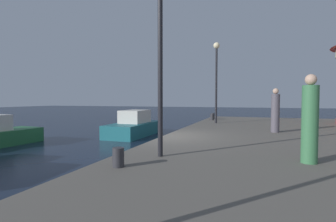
{
  "coord_description": "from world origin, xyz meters",
  "views": [
    {
      "loc": [
        3.33,
        -9.45,
        2.2
      ],
      "look_at": [
        -0.89,
        3.12,
        1.59
      ],
      "focal_mm": 28.18,
      "sensor_mm": 36.0,
      "label": 1
    }
  ],
  "objects_px": {
    "bollard_south": "(212,117)",
    "bollard_north": "(213,116)",
    "person_by_the_water": "(275,112)",
    "lamp_post_mid_promenade": "(160,30)",
    "person_mid_promenade": "(310,121)",
    "lamp_post_far_end": "(216,69)",
    "bollard_center": "(118,157)",
    "motorboat_teal": "(134,126)"
  },
  "relations": [
    {
      "from": "bollard_south",
      "to": "bollard_north",
      "type": "relative_size",
      "value": 1.0
    },
    {
      "from": "bollard_south",
      "to": "person_by_the_water",
      "type": "distance_m",
      "value": 6.53
    },
    {
      "from": "lamp_post_mid_promenade",
      "to": "bollard_north",
      "type": "bearing_deg",
      "value": 93.14
    },
    {
      "from": "person_mid_promenade",
      "to": "person_by_the_water",
      "type": "bearing_deg",
      "value": 93.67
    },
    {
      "from": "bollard_south",
      "to": "lamp_post_mid_promenade",
      "type": "bearing_deg",
      "value": -87.2
    },
    {
      "from": "bollard_south",
      "to": "bollard_north",
      "type": "height_order",
      "value": "same"
    },
    {
      "from": "lamp_post_far_end",
      "to": "lamp_post_mid_promenade",
      "type": "bearing_deg",
      "value": -90.0
    },
    {
      "from": "lamp_post_mid_promenade",
      "to": "bollard_center",
      "type": "distance_m",
      "value": 3.13
    },
    {
      "from": "lamp_post_mid_promenade",
      "to": "lamp_post_far_end",
      "type": "height_order",
      "value": "lamp_post_far_end"
    },
    {
      "from": "person_by_the_water",
      "to": "person_mid_promenade",
      "type": "xyz_separation_m",
      "value": [
        0.35,
        -5.47,
        0.05
      ]
    },
    {
      "from": "lamp_post_mid_promenade",
      "to": "person_by_the_water",
      "type": "relative_size",
      "value": 2.43
    },
    {
      "from": "person_by_the_water",
      "to": "bollard_center",
      "type": "bearing_deg",
      "value": -115.8
    },
    {
      "from": "motorboat_teal",
      "to": "bollard_south",
      "type": "height_order",
      "value": "motorboat_teal"
    },
    {
      "from": "motorboat_teal",
      "to": "person_by_the_water",
      "type": "distance_m",
      "value": 8.13
    },
    {
      "from": "lamp_post_far_end",
      "to": "bollard_south",
      "type": "height_order",
      "value": "lamp_post_far_end"
    },
    {
      "from": "bollard_center",
      "to": "person_mid_promenade",
      "type": "distance_m",
      "value": 4.18
    },
    {
      "from": "bollard_north",
      "to": "bollard_center",
      "type": "xyz_separation_m",
      "value": [
        0.21,
        -13.71,
        0.0
      ]
    },
    {
      "from": "lamp_post_far_end",
      "to": "bollard_south",
      "type": "relative_size",
      "value": 11.55
    },
    {
      "from": "lamp_post_far_end",
      "to": "bollard_south",
      "type": "xyz_separation_m",
      "value": [
        -0.56,
        2.07,
        -2.93
      ]
    },
    {
      "from": "bollard_north",
      "to": "bollard_center",
      "type": "height_order",
      "value": "same"
    },
    {
      "from": "bollard_south",
      "to": "person_by_the_water",
      "type": "bearing_deg",
      "value": -57.27
    },
    {
      "from": "motorboat_teal",
      "to": "bollard_south",
      "type": "relative_size",
      "value": 11.26
    },
    {
      "from": "bollard_south",
      "to": "person_by_the_water",
      "type": "relative_size",
      "value": 0.22
    },
    {
      "from": "lamp_post_mid_promenade",
      "to": "person_mid_promenade",
      "type": "xyz_separation_m",
      "value": [
        3.31,
        0.41,
        -2.13
      ]
    },
    {
      "from": "bollard_south",
      "to": "bollard_center",
      "type": "bearing_deg",
      "value": -89.62
    },
    {
      "from": "motorboat_teal",
      "to": "lamp_post_far_end",
      "type": "distance_m",
      "value": 5.89
    },
    {
      "from": "bollard_south",
      "to": "person_mid_promenade",
      "type": "height_order",
      "value": "person_mid_promenade"
    },
    {
      "from": "bollard_center",
      "to": "person_by_the_water",
      "type": "height_order",
      "value": "person_by_the_water"
    },
    {
      "from": "bollard_center",
      "to": "person_by_the_water",
      "type": "xyz_separation_m",
      "value": [
        3.43,
        7.1,
        0.66
      ]
    },
    {
      "from": "lamp_post_far_end",
      "to": "bollard_north",
      "type": "bearing_deg",
      "value": 102.03
    },
    {
      "from": "bollard_south",
      "to": "person_by_the_water",
      "type": "xyz_separation_m",
      "value": [
        3.51,
        -5.47,
        0.66
      ]
    },
    {
      "from": "motorboat_teal",
      "to": "bollard_center",
      "type": "xyz_separation_m",
      "value": [
        4.26,
        -9.5,
        0.44
      ]
    },
    {
      "from": "person_by_the_water",
      "to": "person_mid_promenade",
      "type": "distance_m",
      "value": 5.48
    },
    {
      "from": "motorboat_teal",
      "to": "person_by_the_water",
      "type": "bearing_deg",
      "value": -17.38
    },
    {
      "from": "lamp_post_mid_promenade",
      "to": "bollard_south",
      "type": "bearing_deg",
      "value": 92.8
    },
    {
      "from": "bollard_north",
      "to": "bollard_center",
      "type": "distance_m",
      "value": 13.71
    },
    {
      "from": "motorboat_teal",
      "to": "person_by_the_water",
      "type": "height_order",
      "value": "person_by_the_water"
    },
    {
      "from": "lamp_post_mid_promenade",
      "to": "person_mid_promenade",
      "type": "distance_m",
      "value": 3.96
    },
    {
      "from": "motorboat_teal",
      "to": "bollard_south",
      "type": "xyz_separation_m",
      "value": [
        4.18,
        3.06,
        0.44
      ]
    },
    {
      "from": "bollard_center",
      "to": "bollard_north",
      "type": "bearing_deg",
      "value": 90.89
    },
    {
      "from": "lamp_post_far_end",
      "to": "person_by_the_water",
      "type": "bearing_deg",
      "value": -48.96
    },
    {
      "from": "lamp_post_mid_promenade",
      "to": "motorboat_teal",
      "type": "bearing_deg",
      "value": 119.72
    }
  ]
}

